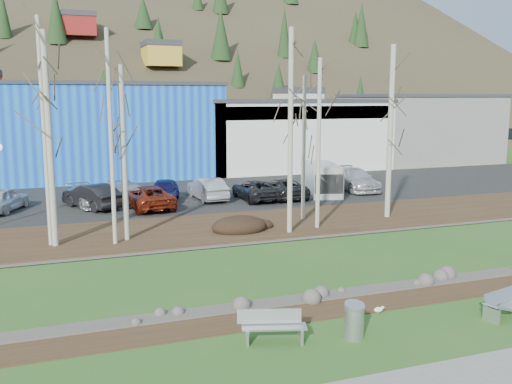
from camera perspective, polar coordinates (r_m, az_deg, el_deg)
name	(u,v)px	position (r m, az deg, el deg)	size (l,w,h in m)	color
ground	(416,323)	(19.11, 15.67, -12.53)	(200.00, 200.00, 0.00)	#2B5B20
footpath	(497,373)	(16.66, 22.99, -16.29)	(80.00, 2.00, 0.04)	slate
dirt_strip	(379,301)	(20.72, 12.24, -10.58)	(80.00, 1.80, 0.03)	#382616
near_bank_rocks	(365,292)	(21.53, 10.80, -9.80)	(80.00, 0.80, 0.50)	#47423D
river	(315,262)	(24.95, 5.94, -6.97)	(80.00, 8.00, 0.90)	black
far_bank_rocks	(279,240)	(28.55, 2.32, -4.80)	(80.00, 0.80, 0.46)	#47423D
far_bank	(257,225)	(31.43, 0.10, -3.31)	(80.00, 7.00, 0.15)	#382616
parking_lot	(207,195)	(41.26, -4.95, -0.26)	(80.00, 14.00, 0.14)	black
building_blue	(101,129)	(53.53, -15.26, 6.09)	(20.40, 12.24, 8.30)	blue
building_white	(285,133)	(57.95, 2.88, 5.92)	(18.36, 12.24, 6.80)	white
building_grey	(418,128)	(65.86, 15.88, 6.22)	(14.28, 12.24, 7.30)	gray
hillside	(110,32)	(99.37, -14.41, 15.28)	(160.00, 72.00, 35.00)	#352F1F
bench_intact	(273,326)	(17.02, 1.68, -13.27)	(1.96, 1.09, 0.94)	#AEB1B3
bench_damaged	(505,303)	(20.55, 23.66, -10.16)	(1.97, 1.04, 0.84)	#AEB1B3
litter_bin	(354,322)	(17.46, 9.78, -12.71)	(0.57, 0.57, 0.99)	#AEB1B3
seagull	(379,309)	(19.54, 12.18, -11.41)	(0.37, 0.20, 0.28)	gold
dirt_mound	(239,225)	(29.73, -1.68, -3.34)	(2.95, 2.08, 0.58)	black
birch_0	(49,141)	(27.71, -19.96, 4.84)	(0.28, 0.28, 9.85)	beige
birch_1	(44,134)	(27.92, -20.40, 5.50)	(0.21, 0.21, 10.48)	beige
birch_2	(124,154)	(28.00, -13.10, 3.72)	(0.28, 0.28, 8.40)	beige
birch_3	(111,139)	(27.27, -14.30, 5.17)	(0.20, 0.20, 9.96)	beige
birch_4	(290,132)	(28.79, 3.46, 5.96)	(0.26, 0.26, 10.26)	beige
birch_5	(304,148)	(32.15, 4.80, 4.37)	(0.21, 0.21, 8.07)	beige
birch_6	(319,145)	(30.03, 6.28, 4.74)	(0.22, 0.22, 8.86)	beige
birch_7	(390,132)	(33.46, 13.28, 5.82)	(0.30, 0.30, 9.78)	beige
car_0	(2,199)	(37.88, -24.06, -0.67)	(1.78, 4.43, 1.51)	silver
car_1	(92,196)	(37.08, -16.06, -0.39)	(1.63, 4.68, 1.54)	black
car_2	(148,197)	(36.23, -10.76, -0.48)	(2.40, 5.21, 1.45)	maroon
car_3	(130,193)	(38.21, -12.44, -0.15)	(1.81, 4.44, 1.29)	#9CA0A3
car_4	(164,191)	(38.21, -9.17, 0.13)	(1.79, 4.44, 1.51)	#171652
car_5	(207,189)	(38.75, -4.89, 0.33)	(1.58, 4.54, 1.50)	silver
car_6	(282,188)	(39.32, 2.65, 0.39)	(2.26, 4.91, 1.36)	#232325
car_7	(354,179)	(43.22, 9.82, 1.26)	(2.25, 5.54, 1.61)	silver
car_8	(87,196)	(37.96, -16.50, -0.38)	(1.81, 4.44, 1.29)	#9CA0A3
car_9	(256,190)	(38.62, -0.01, 0.24)	(2.26, 4.91, 1.36)	#232325
van_white	(322,179)	(40.86, 6.62, 1.26)	(3.23, 5.31, 2.17)	silver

